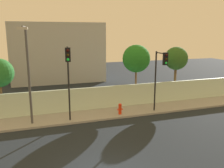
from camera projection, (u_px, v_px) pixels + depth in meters
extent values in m
cube|color=#9B9B9B|center=(73.00, 117.00, 17.87)|extent=(36.00, 2.40, 0.15)
cube|color=silver|center=(70.00, 100.00, 18.86)|extent=(36.00, 0.18, 1.80)
cylinder|color=black|center=(155.00, 81.00, 18.76)|extent=(0.12, 0.12, 4.72)
cylinder|color=black|center=(161.00, 53.00, 17.69)|extent=(0.10, 1.31, 0.08)
cube|color=black|center=(165.00, 59.00, 17.16)|extent=(0.34, 0.20, 0.90)
sphere|color=black|center=(166.00, 55.00, 16.99)|extent=(0.18, 0.18, 0.18)
sphere|color=#33260A|center=(166.00, 59.00, 17.05)|extent=(0.18, 0.18, 0.18)
sphere|color=#19F24C|center=(166.00, 63.00, 17.11)|extent=(0.18, 0.18, 0.18)
cylinder|color=black|center=(69.00, 84.00, 16.61)|extent=(0.12, 0.12, 5.19)
cylinder|color=black|center=(67.00, 49.00, 15.56)|extent=(0.22, 1.09, 0.08)
cube|color=black|center=(68.00, 55.00, 15.11)|extent=(0.36, 0.24, 0.90)
sphere|color=black|center=(68.00, 51.00, 14.94)|extent=(0.18, 0.18, 0.18)
sphere|color=#33260A|center=(68.00, 55.00, 15.00)|extent=(0.18, 0.18, 0.18)
sphere|color=#19F24C|center=(68.00, 60.00, 15.06)|extent=(0.18, 0.18, 0.18)
cylinder|color=#4C4C51|center=(29.00, 77.00, 15.86)|extent=(0.16, 0.16, 6.50)
cylinder|color=#4C4C51|center=(24.00, 27.00, 14.48)|extent=(0.25, 1.49, 0.10)
cube|color=beige|center=(22.00, 28.00, 13.79)|extent=(0.62, 0.30, 0.16)
cylinder|color=red|center=(120.00, 110.00, 18.31)|extent=(0.24, 0.24, 0.68)
sphere|color=red|center=(120.00, 105.00, 18.23)|extent=(0.26, 0.26, 0.26)
cylinder|color=red|center=(118.00, 110.00, 18.25)|extent=(0.10, 0.09, 0.09)
cylinder|color=red|center=(122.00, 109.00, 18.36)|extent=(0.10, 0.09, 0.09)
cylinder|color=brown|center=(2.00, 98.00, 18.52)|extent=(0.20, 0.20, 2.68)
cylinder|color=brown|center=(136.00, 84.00, 21.98)|extent=(0.17, 0.17, 3.29)
sphere|color=#237925|center=(136.00, 59.00, 21.49)|extent=(2.48, 2.48, 2.48)
cylinder|color=brown|center=(175.00, 81.00, 23.28)|extent=(0.23, 0.23, 3.25)
sphere|color=#306124|center=(176.00, 58.00, 22.81)|extent=(2.20, 2.20, 2.20)
cube|color=#A9A9A9|center=(57.00, 52.00, 31.47)|extent=(11.50, 6.00, 7.46)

